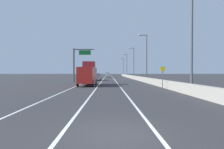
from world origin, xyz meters
TOP-DOWN VIEW (x-y plane):
  - ground_plane at (0.00, 64.00)m, footprint 320.00×320.00m
  - lane_stripe_left at (-5.50, 55.00)m, footprint 0.16×130.00m
  - lane_stripe_center at (-2.00, 55.00)m, footprint 0.16×130.00m
  - lane_stripe_right at (1.50, 55.00)m, footprint 0.16×130.00m
  - jersey_barrier_right at (7.86, 40.00)m, footprint 0.60×120.00m
  - overhead_sign_gantry at (-7.26, 33.29)m, footprint 4.68×0.36m
  - speed_advisory_sign at (6.96, 17.31)m, footprint 0.60×0.11m
  - lamp_post_right_near at (8.34, 12.41)m, footprint 2.14×0.44m
  - lamp_post_right_second at (8.26, 34.64)m, footprint 2.14×0.44m
  - lamp_post_right_third at (8.43, 56.87)m, footprint 2.14×0.44m
  - lamp_post_right_fourth at (8.21, 79.10)m, footprint 2.14×0.44m
  - lamp_post_right_fifth at (8.51, 101.33)m, footprint 2.14×0.44m
  - car_blue_0 at (-6.63, 75.37)m, footprint 1.96×4.60m
  - car_silver_1 at (-0.67, 75.15)m, footprint 1.95×4.73m
  - car_gray_2 at (-3.33, 41.65)m, footprint 1.91×4.51m
  - car_green_3 at (-6.48, 69.21)m, footprint 1.98×4.62m
  - car_yellow_4 at (-6.66, 40.96)m, footprint 1.94×4.26m
  - box_truck at (-3.80, 23.92)m, footprint 2.58×7.73m

SIDE VIEW (x-z plane):
  - ground_plane at x=0.00m, z-range 0.00..0.00m
  - lane_stripe_left at x=-5.50m, z-range 0.00..0.00m
  - lane_stripe_center at x=-2.00m, z-range 0.00..0.00m
  - lane_stripe_right at x=1.50m, z-range 0.00..0.00m
  - jersey_barrier_right at x=7.86m, z-range 0.00..1.10m
  - car_green_3 at x=-6.48m, z-range 0.00..1.88m
  - car_gray_2 at x=-3.33m, z-range 0.00..1.91m
  - car_silver_1 at x=-0.67m, z-range 0.00..2.05m
  - car_blue_0 at x=-6.63m, z-range 0.00..2.05m
  - car_yellow_4 at x=-6.66m, z-range -0.01..2.14m
  - speed_advisory_sign at x=6.96m, z-range 0.26..3.26m
  - box_truck at x=-3.80m, z-range -0.18..3.96m
  - overhead_sign_gantry at x=-7.26m, z-range 0.98..8.48m
  - lamp_post_right_near at x=8.34m, z-range 0.76..11.73m
  - lamp_post_right_second at x=8.26m, z-range 0.76..11.73m
  - lamp_post_right_third at x=8.43m, z-range 0.76..11.73m
  - lamp_post_right_fourth at x=8.21m, z-range 0.76..11.73m
  - lamp_post_right_fifth at x=8.51m, z-range 0.76..11.73m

